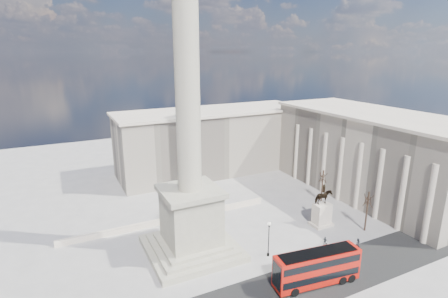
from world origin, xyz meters
name	(u,v)px	position (x,y,z in m)	size (l,w,h in m)	color
ground	(204,267)	(0.00, 0.00, 0.00)	(180.00, 180.00, 0.00)	#A39F9A
asphalt_road	(269,297)	(5.00, -10.00, 0.00)	(120.00, 9.00, 0.01)	black
nelsons_column	(190,176)	(0.00, 5.00, 12.92)	(14.00, 14.00, 49.85)	#A8A38C
balustrade_wall	(171,220)	(0.00, 16.00, 0.55)	(40.00, 0.60, 1.10)	beige
building_east	(371,153)	(45.00, 10.00, 9.32)	(19.00, 46.00, 18.60)	beige
building_northeast	(213,140)	(20.00, 40.00, 8.32)	(51.00, 17.00, 16.60)	beige
red_bus_b	(317,267)	(12.45, -10.52, 2.62)	(12.56, 4.35, 4.99)	#BB1209
red_bus_c	(322,267)	(13.71, -10.15, 2.12)	(10.14, 3.31, 4.04)	#BB1209
victorian_lamp	(269,236)	(10.28, -1.74, 3.45)	(0.50, 0.50, 5.86)	black
equestrian_statue	(322,211)	(24.77, 2.48, 2.81)	(3.88, 2.91, 8.11)	beige
bare_tree_near	(368,199)	(30.47, -2.61, 6.19)	(1.79, 1.79, 7.85)	#332319
bare_tree_mid	(370,185)	(38.91, 4.43, 4.73)	(1.58, 1.58, 6.01)	#332319
bare_tree_far	(323,176)	(31.89, 10.54, 5.93)	(1.84, 1.84, 7.52)	#332319
pedestrian_walking	(327,247)	(19.43, -4.86, 0.78)	(0.57, 0.37, 1.55)	#232629
pedestrian_standing	(357,244)	(24.49, -6.50, 0.93)	(0.90, 0.70, 1.86)	#232629
pedestrian_crossing	(325,241)	(20.53, -3.28, 0.76)	(0.89, 0.37, 1.51)	#232629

